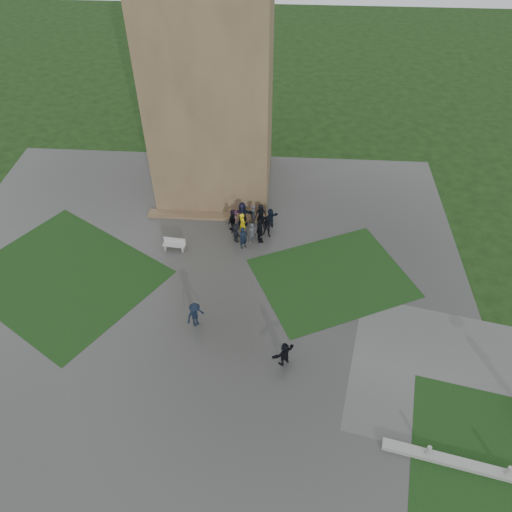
# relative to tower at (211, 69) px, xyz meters

# --- Properties ---
(ground) EXTENTS (120.00, 120.00, 0.00)m
(ground) POSITION_rel_tower_xyz_m (0.00, -15.00, -9.00)
(ground) COLOR black
(plaza) EXTENTS (34.00, 34.00, 0.02)m
(plaza) POSITION_rel_tower_xyz_m (0.00, -13.00, -8.99)
(plaza) COLOR #353533
(plaza) RESTS_ON ground
(lawn_inset_left) EXTENTS (14.10, 13.46, 0.01)m
(lawn_inset_left) POSITION_rel_tower_xyz_m (-8.50, -11.00, -8.97)
(lawn_inset_left) COLOR black
(lawn_inset_left) RESTS_ON plaza
(lawn_inset_right) EXTENTS (11.12, 10.15, 0.01)m
(lawn_inset_right) POSITION_rel_tower_xyz_m (8.50, -10.00, -8.97)
(lawn_inset_right) COLOR black
(lawn_inset_right) RESTS_ON plaza
(tower) EXTENTS (8.00, 8.00, 18.00)m
(tower) POSITION_rel_tower_xyz_m (0.00, 0.00, 0.00)
(tower) COLOR brown
(tower) RESTS_ON ground
(tower_plinth) EXTENTS (9.00, 0.80, 0.22)m
(tower_plinth) POSITION_rel_tower_xyz_m (0.00, -4.40, -8.87)
(tower_plinth) COLOR brown
(tower_plinth) RESTS_ON plaza
(bench) EXTENTS (1.52, 0.59, 0.86)m
(bench) POSITION_rel_tower_xyz_m (-1.92, -7.98, -8.54)
(bench) COLOR #ADADA8
(bench) RESTS_ON plaza
(visitor_cluster) EXTENTS (3.76, 3.34, 2.65)m
(visitor_cluster) POSITION_rel_tower_xyz_m (2.87, -5.99, -7.88)
(visitor_cluster) COLOR black
(visitor_cluster) RESTS_ON plaza
(pedestrian_mid) EXTENTS (1.19, 1.19, 1.71)m
(pedestrian_mid) POSITION_rel_tower_xyz_m (0.50, -14.29, -8.12)
(pedestrian_mid) COLOR black
(pedestrian_mid) RESTS_ON plaza
(pedestrian_near) EXTENTS (1.44, 1.34, 1.56)m
(pedestrian_near) POSITION_rel_tower_xyz_m (5.60, -16.56, -8.20)
(pedestrian_near) COLOR black
(pedestrian_near) RESTS_ON plaza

